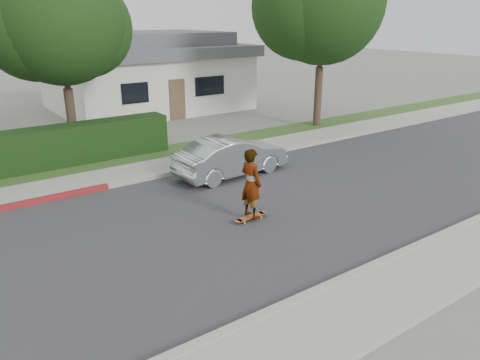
# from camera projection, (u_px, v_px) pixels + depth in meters

# --- Properties ---
(ground) EXTENTS (120.00, 120.00, 0.00)m
(ground) POSITION_uv_depth(u_px,v_px,m) (129.00, 246.00, 11.14)
(ground) COLOR slate
(ground) RESTS_ON ground
(road) EXTENTS (60.00, 8.00, 0.01)m
(road) POSITION_uv_depth(u_px,v_px,m) (129.00, 246.00, 11.13)
(road) COLOR #2D2D30
(road) RESTS_ON ground
(curb_near) EXTENTS (60.00, 0.20, 0.15)m
(curb_near) POSITION_uv_depth(u_px,v_px,m) (225.00, 334.00, 7.97)
(curb_near) COLOR #9E9E99
(curb_near) RESTS_ON ground
(curb_far) EXTENTS (60.00, 0.20, 0.15)m
(curb_far) POSITION_uv_depth(u_px,v_px,m) (76.00, 193.00, 14.26)
(curb_far) COLOR #9E9E99
(curb_far) RESTS_ON ground
(sidewalk_far) EXTENTS (60.00, 1.60, 0.12)m
(sidewalk_far) POSITION_uv_depth(u_px,v_px,m) (67.00, 185.00, 14.95)
(sidewalk_far) COLOR gray
(sidewalk_far) RESTS_ON ground
(planting_strip) EXTENTS (60.00, 1.60, 0.10)m
(planting_strip) POSITION_uv_depth(u_px,v_px,m) (53.00, 173.00, 16.18)
(planting_strip) COLOR #2D4C1E
(planting_strip) RESTS_ON ground
(tree_center) EXTENTS (5.66, 4.84, 7.44)m
(tree_center) POSITION_uv_depth(u_px,v_px,m) (58.00, 23.00, 17.36)
(tree_center) COLOR #33261C
(tree_center) RESTS_ON ground
(tree_right) EXTENTS (6.32, 5.60, 8.56)m
(tree_right) POSITION_uv_depth(u_px,v_px,m) (320.00, 5.00, 21.23)
(tree_right) COLOR #33261C
(tree_right) RESTS_ON ground
(house) EXTENTS (10.60, 8.60, 4.30)m
(house) POSITION_uv_depth(u_px,v_px,m) (146.00, 72.00, 27.09)
(house) COLOR beige
(house) RESTS_ON ground
(skateboard) EXTENTS (1.09, 0.27, 0.10)m
(skateboard) POSITION_uv_depth(u_px,v_px,m) (251.00, 217.00, 12.52)
(skateboard) COLOR gold
(skateboard) RESTS_ON ground
(skateboarder) EXTENTS (0.52, 0.73, 1.87)m
(skateboarder) POSITION_uv_depth(u_px,v_px,m) (251.00, 184.00, 12.20)
(skateboarder) COLOR white
(skateboarder) RESTS_ON skateboard
(car_silver) EXTENTS (4.13, 1.65, 1.34)m
(car_silver) POSITION_uv_depth(u_px,v_px,m) (232.00, 156.00, 15.86)
(car_silver) COLOR #B6BABD
(car_silver) RESTS_ON ground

